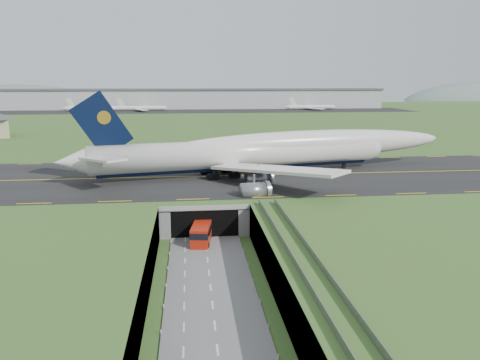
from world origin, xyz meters
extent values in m
plane|color=#405B24|center=(0.00, 0.00, 0.00)|extent=(900.00, 900.00, 0.00)
cube|color=gray|center=(0.00, 0.00, 3.00)|extent=(800.00, 800.00, 6.00)
cube|color=slate|center=(0.00, -7.50, 0.10)|extent=(12.00, 75.00, 0.20)
cube|color=black|center=(0.00, 33.00, 6.09)|extent=(800.00, 44.00, 0.18)
cube|color=gray|center=(0.00, 19.00, 5.50)|extent=(16.00, 22.00, 1.00)
cube|color=gray|center=(-7.00, 19.00, 3.00)|extent=(2.00, 22.00, 6.00)
cube|color=gray|center=(7.00, 19.00, 3.00)|extent=(2.00, 22.00, 6.00)
cube|color=black|center=(0.00, 14.00, 2.50)|extent=(12.00, 12.00, 5.00)
cube|color=#A8A8A3|center=(0.00, 7.95, 5.60)|extent=(17.00, 0.50, 0.80)
cube|color=#A8A8A3|center=(11.00, -18.50, 5.80)|extent=(3.00, 53.00, 0.50)
cube|color=gray|center=(9.60, -18.50, 6.55)|extent=(0.06, 53.00, 1.00)
cube|color=gray|center=(12.40, -18.50, 6.55)|extent=(0.06, 53.00, 1.00)
cylinder|color=#A8A8A3|center=(11.00, -28.00, 2.80)|extent=(0.90, 0.90, 5.60)
cylinder|color=#A8A8A3|center=(11.00, -16.00, 2.80)|extent=(0.90, 0.90, 5.60)
cylinder|color=#A8A8A3|center=(11.00, -4.00, 2.80)|extent=(0.90, 0.90, 5.60)
cylinder|color=silver|center=(9.32, 33.74, 11.14)|extent=(67.29, 20.10, 6.35)
sphere|color=silver|center=(42.31, 40.68, 11.14)|extent=(7.37, 7.37, 6.22)
cone|color=silver|center=(-26.58, 26.19, 11.14)|extent=(8.03, 7.33, 6.03)
ellipsoid|color=silver|center=(27.14, 37.49, 12.57)|extent=(72.02, 20.62, 6.66)
ellipsoid|color=black|center=(41.34, 40.48, 11.93)|extent=(4.92, 3.63, 2.22)
cylinder|color=black|center=(9.32, 33.74, 8.66)|extent=(63.23, 15.80, 2.67)
cube|color=silver|center=(7.99, 49.68, 10.15)|extent=(15.84, 30.40, 2.67)
cube|color=silver|center=(-22.29, 34.69, 12.63)|extent=(7.32, 11.73, 1.02)
cube|color=silver|center=(14.53, 18.63, 10.15)|extent=(25.01, 26.76, 2.67)
cube|color=silver|center=(-19.23, 20.13, 12.63)|extent=(10.42, 11.24, 1.02)
cube|color=black|center=(-20.27, 27.51, 18.57)|extent=(12.46, 3.18, 14.03)
cylinder|color=gold|center=(-19.79, 27.62, 20.06)|extent=(2.86, 1.25, 2.78)
cylinder|color=slate|center=(8.08, 43.11, 7.07)|extent=(5.72, 4.26, 3.27)
cylinder|color=slate|center=(1.36, 52.33, 7.07)|extent=(5.72, 4.26, 3.27)
cylinder|color=slate|center=(11.96, 24.67, 7.07)|extent=(5.72, 4.26, 3.27)
cylinder|color=slate|center=(9.52, 13.52, 7.07)|extent=(5.72, 4.26, 3.27)
cylinder|color=black|center=(35.71, 39.30, 6.73)|extent=(1.17, 0.71, 1.09)
cube|color=black|center=(4.95, 32.82, 6.87)|extent=(7.25, 8.02, 1.39)
cube|color=#AE1D0B|center=(-0.66, 5.48, 1.80)|extent=(4.11, 8.33, 3.19)
cube|color=black|center=(-0.66, 5.48, 2.44)|extent=(4.19, 8.45, 1.06)
cube|color=black|center=(-0.66, 5.48, 0.47)|extent=(3.82, 7.77, 0.53)
cylinder|color=black|center=(-2.42, 3.05, 0.59)|extent=(0.51, 1.00, 0.96)
cylinder|color=black|center=(-1.64, 8.32, 0.59)|extent=(0.51, 1.00, 0.96)
cylinder|color=black|center=(0.32, 2.65, 0.59)|extent=(0.51, 1.00, 0.96)
cylinder|color=black|center=(1.09, 7.92, 0.59)|extent=(0.51, 1.00, 0.96)
cube|color=#B2B2B2|center=(0.00, 300.00, 13.50)|extent=(300.00, 22.00, 15.00)
cube|color=#4C4C51|center=(0.00, 300.00, 21.00)|extent=(302.00, 24.00, 1.20)
cube|color=black|center=(0.00, 270.00, 6.14)|extent=(320.00, 50.00, 0.08)
cylinder|color=silver|center=(-71.90, 275.00, 8.18)|extent=(34.00, 3.20, 3.20)
cylinder|color=silver|center=(-36.89, 275.00, 8.18)|extent=(34.00, 3.20, 3.20)
cylinder|color=silver|center=(88.87, 275.00, 8.18)|extent=(34.00, 3.20, 3.20)
ellipsoid|color=slate|center=(-180.00, 430.00, -4.00)|extent=(220.00, 77.00, 56.00)
ellipsoid|color=slate|center=(120.00, 430.00, -4.00)|extent=(260.00, 91.00, 44.00)
ellipsoid|color=slate|center=(320.00, 430.00, -4.00)|extent=(180.00, 63.00, 60.00)
camera|label=1|loc=(-2.40, -71.56, 27.44)|focal=35.00mm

